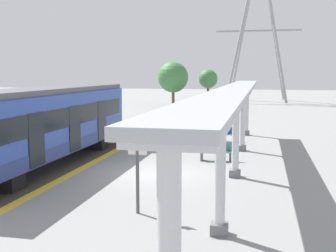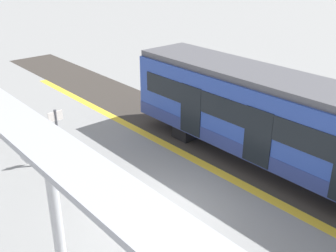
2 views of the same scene
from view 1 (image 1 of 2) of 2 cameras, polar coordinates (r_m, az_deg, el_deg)
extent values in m
plane|color=gray|center=(17.57, -1.51, -6.45)|extent=(176.00, 176.00, 0.00)
cube|color=gold|center=(18.68, -11.81, -5.76)|extent=(0.41, 30.64, 0.01)
cube|color=#38332D|center=(19.48, -16.66, -5.38)|extent=(3.20, 42.64, 0.01)
cube|color=#2B48A4|center=(19.74, -15.93, 0.52)|extent=(2.60, 13.04, 2.60)
cube|color=navy|center=(19.88, -15.83, -2.42)|extent=(2.63, 13.06, 0.55)
cube|color=#515156|center=(19.63, -16.07, 4.64)|extent=(2.39, 13.04, 0.24)
cube|color=black|center=(19.12, -12.50, 1.35)|extent=(0.03, 12.00, 0.84)
cube|color=black|center=(16.31, -17.27, -1.78)|extent=(0.04, 1.10, 2.00)
cube|color=black|center=(19.18, -12.44, -0.32)|extent=(0.04, 1.10, 2.00)
cube|color=black|center=(22.15, -8.88, 0.76)|extent=(0.04, 1.10, 2.00)
cube|color=black|center=(23.68, -10.98, -2.22)|extent=(2.21, 0.90, 0.64)
cube|color=silver|center=(4.67, 0.15, -2.38)|extent=(1.10, 0.36, 0.12)
cube|color=slate|center=(11.30, 6.93, -13.59)|extent=(0.44, 0.44, 0.30)
cylinder|color=silver|center=(10.82, 7.06, -5.35)|extent=(0.28, 0.28, 3.02)
cube|color=silver|center=(10.59, 7.19, 2.96)|extent=(1.10, 0.36, 0.12)
cube|color=slate|center=(17.21, 9.00, -6.31)|extent=(0.44, 0.44, 0.30)
cylinder|color=silver|center=(16.91, 9.11, -0.83)|extent=(0.28, 0.28, 3.02)
cube|color=silver|center=(16.76, 9.21, 4.49)|extent=(1.10, 0.36, 0.12)
cube|color=slate|center=(22.92, 9.93, -2.93)|extent=(0.44, 0.44, 0.30)
cylinder|color=silver|center=(22.69, 10.02, 1.20)|extent=(0.28, 0.28, 3.02)
cube|color=silver|center=(22.58, 10.11, 5.16)|extent=(1.10, 0.36, 0.12)
cube|color=slate|center=(28.65, 10.49, -0.92)|extent=(0.44, 0.44, 0.30)
cylinder|color=silver|center=(28.47, 10.56, 2.39)|extent=(0.28, 0.28, 3.02)
cube|color=silver|center=(28.38, 10.64, 5.55)|extent=(1.10, 0.36, 0.12)
cube|color=#A8AAB2|center=(16.47, 9.16, 4.93)|extent=(1.20, 24.66, 0.16)
cube|color=#3A716B|center=(20.09, 6.49, -3.47)|extent=(1.52, 0.53, 0.04)
cube|color=#3A716B|center=(20.23, 6.52, -2.76)|extent=(1.50, 0.15, 0.40)
cube|color=#4C4C51|center=(20.11, 8.39, -4.15)|extent=(0.12, 0.40, 0.42)
cube|color=#4C4C51|center=(20.17, 4.57, -4.06)|extent=(0.12, 0.40, 0.42)
cube|color=#29549D|center=(25.81, 7.57, -1.10)|extent=(1.51, 0.47, 0.04)
cube|color=#29549D|center=(25.97, 7.62, -0.56)|extent=(1.50, 0.09, 0.40)
cube|color=#4C4C51|center=(25.78, 9.04, -1.65)|extent=(0.11, 0.40, 0.42)
cube|color=#4C4C51|center=(25.93, 6.09, -1.55)|extent=(0.11, 0.40, 0.42)
cylinder|color=#697358|center=(29.65, 7.80, 0.00)|extent=(0.48, 0.48, 0.91)
cylinder|color=#4C4C51|center=(12.56, -4.12, -6.87)|extent=(0.10, 0.10, 2.20)
cube|color=silver|center=(12.38, -4.16, -3.05)|extent=(0.56, 0.04, 0.36)
cylinder|color=#495E4D|center=(22.95, -3.83, -2.21)|extent=(0.10, 0.10, 0.79)
cylinder|color=#495E4D|center=(22.81, -4.04, -2.27)|extent=(0.10, 0.10, 0.79)
cube|color=gray|center=(22.78, -3.95, -0.53)|extent=(0.32, 0.50, 0.59)
sphere|color=#885F51|center=(22.73, -3.96, 0.48)|extent=(0.21, 0.21, 0.21)
cylinder|color=#93969B|center=(63.92, 13.91, 13.21)|extent=(4.29, 4.34, 21.92)
cylinder|color=#93969B|center=(63.97, 10.26, 13.30)|extent=(4.29, 4.34, 21.92)
cylinder|color=#93969B|center=(59.98, 14.00, 13.62)|extent=(4.29, 4.34, 21.92)
cylinder|color=#93969B|center=(60.03, 10.09, 13.71)|extent=(4.29, 4.34, 21.92)
cube|color=#93969B|center=(61.83, 12.04, 12.45)|extent=(11.68, 0.30, 0.24)
cylinder|color=brown|center=(57.84, 5.41, 4.22)|extent=(0.32, 0.32, 2.26)
sphere|color=#3F773F|center=(57.77, 5.43, 6.35)|extent=(2.57, 2.57, 2.57)
cylinder|color=brown|center=(56.00, 0.73, 4.34)|extent=(0.32, 0.32, 2.63)
sphere|color=#35712B|center=(55.93, 0.73, 6.75)|extent=(2.61, 2.61, 2.61)
cylinder|color=brown|center=(53.17, 0.68, 3.86)|extent=(0.32, 0.32, 2.02)
sphere|color=#3C783F|center=(53.09, 0.68, 6.60)|extent=(3.82, 3.82, 3.82)
camera|label=2|loc=(24.90, 18.15, 14.67)|focal=43.30mm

